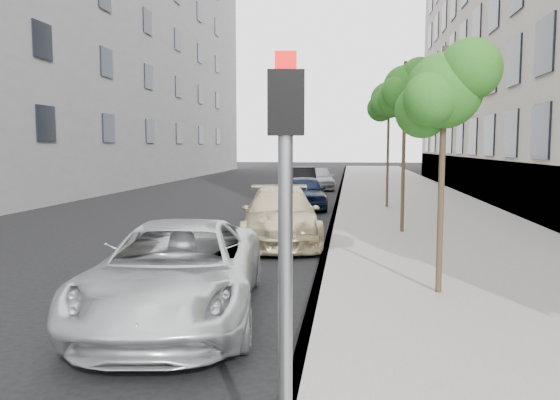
% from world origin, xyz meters
% --- Properties ---
extents(ground, '(160.00, 160.00, 0.00)m').
position_xyz_m(ground, '(0.00, 0.00, 0.00)').
color(ground, black).
rests_on(ground, ground).
extents(sidewalk, '(6.40, 72.00, 0.14)m').
position_xyz_m(sidewalk, '(4.30, 24.00, 0.07)').
color(sidewalk, gray).
rests_on(sidewalk, ground).
extents(curb, '(0.15, 72.00, 0.14)m').
position_xyz_m(curb, '(1.18, 24.00, 0.07)').
color(curb, '#9E9B93').
rests_on(curb, ground).
extents(tree_near, '(1.59, 1.39, 4.08)m').
position_xyz_m(tree_near, '(3.23, 1.50, 3.43)').
color(tree_near, '#38281C').
rests_on(tree_near, sidewalk).
extents(tree_mid, '(1.58, 1.38, 4.82)m').
position_xyz_m(tree_mid, '(3.23, 8.00, 4.17)').
color(tree_mid, '#38281C').
rests_on(tree_mid, sidewalk).
extents(tree_far, '(1.77, 1.57, 5.10)m').
position_xyz_m(tree_far, '(3.23, 14.50, 4.36)').
color(tree_far, '#38281C').
rests_on(tree_far, sidewalk).
extents(signal_pole, '(0.26, 0.21, 3.02)m').
position_xyz_m(signal_pole, '(1.30, -4.01, 2.03)').
color(signal_pole, '#939699').
rests_on(signal_pole, sidewalk).
extents(minivan, '(2.97, 5.31, 1.40)m').
position_xyz_m(minivan, '(-0.81, 0.10, 0.70)').
color(minivan, silver).
rests_on(minivan, ground).
extents(suv, '(2.68, 5.14, 1.42)m').
position_xyz_m(suv, '(-0.10, 6.64, 0.71)').
color(suv, beige).
rests_on(suv, ground).
extents(sedan_blue, '(2.14, 4.16, 1.35)m').
position_xyz_m(sedan_blue, '(-0.10, 14.53, 0.68)').
color(sedan_blue, black).
rests_on(sedan_blue, ground).
extents(sedan_black, '(2.17, 4.72, 1.50)m').
position_xyz_m(sedan_black, '(-0.79, 19.39, 0.75)').
color(sedan_black, black).
rests_on(sedan_black, ground).
extents(sedan_rear, '(2.11, 4.36, 1.22)m').
position_xyz_m(sedan_rear, '(-0.10, 24.65, 0.61)').
color(sedan_rear, '#94969B').
rests_on(sedan_rear, ground).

